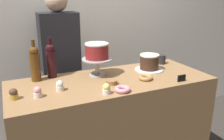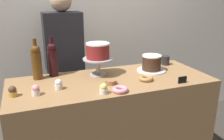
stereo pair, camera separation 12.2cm
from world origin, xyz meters
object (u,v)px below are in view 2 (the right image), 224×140
Objects in this scene: white_layer_cake at (98,51)px; cookie_stack at (111,82)px; coffee_cup_ceramic at (165,60)px; barista_figure at (65,70)px; cupcake_vanilla at (59,85)px; price_sign_chalkboard at (182,80)px; chocolate_round_cake at (152,62)px; donut_pink at (120,90)px; cupcake_lemon at (104,89)px; cake_stand_pedestal at (98,64)px; cupcake_chocolate at (13,92)px; cupcake_strawberry at (36,90)px; wine_bottle_dark_red at (53,59)px; wine_bottle_amber at (36,61)px; donut_maple at (146,78)px.

white_layer_cake reaches higher than cookie_stack.
barista_figure is at bearing 154.47° from coffee_cup_ceramic.
cupcake_vanilla is at bearing 174.45° from cookie_stack.
chocolate_round_cake is at bearing 101.60° from price_sign_chalkboard.
coffee_cup_ceramic is 0.99m from barista_figure.
cupcake_lemon is at bearing 175.45° from donut_pink.
barista_figure reaches higher than coffee_cup_ceramic.
donut_pink is (0.04, -0.39, -0.08)m from cake_stand_pedestal.
cake_stand_pedestal is 0.70m from cupcake_chocolate.
wine_bottle_dark_red is at bearing 65.53° from cupcake_strawberry.
cupcake_strawberry is (-0.17, -0.36, -0.11)m from wine_bottle_dark_red.
cupcake_strawberry reaches higher than price_sign_chalkboard.
cake_stand_pedestal is 1.50× the size of chocolate_round_cake.
barista_figure is at bearing 56.77° from cupcake_chocolate.
chocolate_round_cake is 0.84m from wine_bottle_dark_red.
chocolate_round_cake is at bearing 30.75° from cupcake_lemon.
cake_stand_pedestal reaches higher than cupcake_chocolate.
white_layer_cake is 2.57× the size of cupcake_strawberry.
wine_bottle_amber is 0.62m from cupcake_lemon.
cupcake_strawberry is 1.07m from price_sign_chalkboard.
wine_bottle_dark_red reaches higher than donut_pink.
cupcake_chocolate is at bearing 167.65° from cupcake_strawberry.
cupcake_vanilla reaches higher than donut_maple.
cupcake_strawberry is at bearing -165.31° from coffee_cup_ceramic.
coffee_cup_ceramic reaches higher than donut_pink.
cupcake_strawberry is at bearing -154.31° from white_layer_cake.
wine_bottle_dark_red reaches higher than cupcake_strawberry.
wine_bottle_dark_red is 3.83× the size of coffee_cup_ceramic.
cupcake_chocolate reaches higher than price_sign_chalkboard.
cupcake_lemon is (0.40, -0.46, -0.11)m from wine_bottle_amber.
wine_bottle_dark_red is at bearing 88.66° from cupcake_vanilla.
wine_bottle_amber is 3.87× the size of cookie_stack.
price_sign_chalkboard is (1.02, -0.48, -0.12)m from wine_bottle_amber.
cupcake_strawberry is (-0.51, -0.25, -0.06)m from cake_stand_pedestal.
price_sign_chalkboard is 0.82× the size of coffee_cup_ceramic.
coffee_cup_ceramic is at bearing 24.22° from cookie_stack.
cupcake_lemon is 1.00× the size of cupcake_chocolate.
white_layer_cake is 0.71m from coffee_cup_ceramic.
cookie_stack is 0.54m from price_sign_chalkboard.
coffee_cup_ceramic is (0.66, 0.30, 0.03)m from cookie_stack.
cake_stand_pedestal reaches higher than price_sign_chalkboard.
white_layer_cake reaches higher than cupcake_vanilla.
chocolate_round_cake reaches higher than price_sign_chalkboard.
wine_bottle_dark_red is 0.13m from wine_bottle_amber.
cupcake_vanilla reaches higher than cookie_stack.
cupcake_chocolate is 1.38m from coffee_cup_ceramic.
wine_bottle_amber is (-0.48, 0.08, 0.04)m from cake_stand_pedestal.
cupcake_vanilla is 1.08m from coffee_cup_ceramic.
cupcake_vanilla is at bearing -103.15° from barista_figure.
cake_stand_pedestal reaches higher than cookie_stack.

